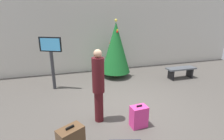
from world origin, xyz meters
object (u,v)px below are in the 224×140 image
Objects in this scene: waiting_bench at (181,71)px; holiday_tree at (116,48)px; traveller_0 at (98,84)px; suitcase_2 at (139,116)px; flight_info_kiosk at (51,54)px.

holiday_tree is at bearing 158.79° from waiting_bench.
waiting_bench is at bearing -21.21° from holiday_tree.
traveller_0 is 1.27m from suitcase_2.
suitcase_2 is at bearing -56.50° from flight_info_kiosk.
holiday_tree is 3.49m from traveller_0.
waiting_bench is (2.65, -1.03, -0.96)m from holiday_tree.
flight_info_kiosk is at bearing 175.61° from waiting_bench.
flight_info_kiosk is 3.81m from suitcase_2.
holiday_tree is 1.30× the size of flight_info_kiosk.
traveller_0 is (-1.48, -3.15, -0.30)m from holiday_tree.
waiting_bench is (5.27, -0.40, -0.98)m from flight_info_kiosk.
traveller_0 is (-4.12, -2.12, 0.66)m from waiting_bench.
traveller_0 reaches higher than suitcase_2.
suitcase_2 reaches higher than waiting_bench.
suitcase_2 is (0.88, -0.53, -0.75)m from traveller_0.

